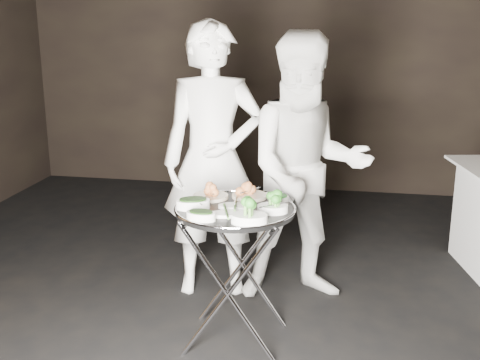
% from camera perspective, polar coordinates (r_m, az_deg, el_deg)
% --- Properties ---
extents(wall_back, '(6.00, 0.05, 3.00)m').
position_cam_1_polar(wall_back, '(6.51, 6.06, 12.06)').
color(wall_back, black).
rests_on(wall_back, floor).
extents(tray_stand, '(0.56, 0.47, 0.81)m').
position_cam_1_polar(tray_stand, '(3.50, -0.45, -8.44)').
color(tray_stand, silver).
rests_on(tray_stand, floor).
extents(serving_tray, '(0.68, 0.68, 0.04)m').
position_cam_1_polar(serving_tray, '(3.37, -0.47, -2.80)').
color(serving_tray, black).
rests_on(serving_tray, tray_stand).
extents(potato_plate_a, '(0.22, 0.22, 0.08)m').
position_cam_1_polar(potato_plate_a, '(3.54, -2.82, -1.19)').
color(potato_plate_a, beige).
rests_on(potato_plate_a, serving_tray).
extents(potato_plate_b, '(0.21, 0.21, 0.08)m').
position_cam_1_polar(potato_plate_b, '(3.55, 0.91, -1.13)').
color(potato_plate_b, beige).
rests_on(potato_plate_b, serving_tray).
extents(greens_bowl, '(0.11, 0.11, 0.06)m').
position_cam_1_polar(greens_bowl, '(3.46, 3.78, -1.71)').
color(greens_bowl, silver).
rests_on(greens_bowl, serving_tray).
extents(asparagus_plate_a, '(0.21, 0.14, 0.04)m').
position_cam_1_polar(asparagus_plate_a, '(3.36, -0.44, -2.40)').
color(asparagus_plate_a, silver).
rests_on(asparagus_plate_a, serving_tray).
extents(asparagus_plate_b, '(0.20, 0.15, 0.04)m').
position_cam_1_polar(asparagus_plate_b, '(3.24, -1.32, -3.13)').
color(asparagus_plate_b, silver).
rests_on(asparagus_plate_b, serving_tray).
extents(spinach_bowl_a, '(0.22, 0.18, 0.08)m').
position_cam_1_polar(spinach_bowl_a, '(3.36, -4.48, -2.12)').
color(spinach_bowl_a, silver).
rests_on(spinach_bowl_a, serving_tray).
extents(spinach_bowl_b, '(0.18, 0.13, 0.07)m').
position_cam_1_polar(spinach_bowl_b, '(3.17, -3.72, -3.27)').
color(spinach_bowl_b, silver).
rests_on(spinach_bowl_b, serving_tray).
extents(broccoli_bowl_a, '(0.19, 0.16, 0.07)m').
position_cam_1_polar(broccoli_bowl_a, '(3.29, 3.11, -2.56)').
color(broccoli_bowl_a, silver).
rests_on(broccoli_bowl_a, serving_tray).
extents(broccoli_bowl_b, '(0.21, 0.16, 0.08)m').
position_cam_1_polar(broccoli_bowl_b, '(3.12, 0.89, -3.48)').
color(broccoli_bowl_b, silver).
rests_on(broccoli_bowl_b, serving_tray).
extents(serving_utensils, '(0.57, 0.40, 0.01)m').
position_cam_1_polar(serving_utensils, '(3.42, 0.02, -1.60)').
color(serving_utensils, silver).
rests_on(serving_utensils, serving_tray).
extents(waiter_left, '(0.75, 0.58, 1.85)m').
position_cam_1_polar(waiter_left, '(4.04, -2.57, 1.83)').
color(waiter_left, white).
rests_on(waiter_left, floor).
extents(waiter_right, '(1.02, 0.88, 1.79)m').
position_cam_1_polar(waiter_right, '(3.95, 6.33, 0.96)').
color(waiter_right, white).
rests_on(waiter_right, floor).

